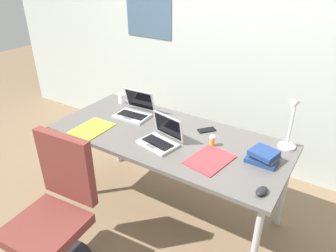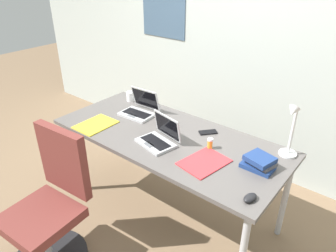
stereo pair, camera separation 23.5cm
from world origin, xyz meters
TOP-DOWN VIEW (x-y plane):
  - ground_plane at (0.00, 0.00)m, footprint 12.00×12.00m
  - wall_back at (-0.00, 1.10)m, footprint 6.00×0.13m
  - desk at (0.00, 0.00)m, footprint 1.80×0.80m
  - desk_lamp at (0.80, 0.28)m, footprint 0.12×0.18m
  - laptop_front_right at (-0.42, 0.13)m, footprint 0.29×0.26m
  - laptop_center at (0.02, -0.13)m, footprint 0.31×0.27m
  - computer_mouse at (0.81, -0.27)m, footprint 0.07×0.10m
  - cell_phone at (0.21, 0.22)m, footprint 0.14×0.15m
  - pill_bottle at (0.34, 0.04)m, footprint 0.04×0.04m
  - book_stack at (0.71, 0.04)m, footprint 0.21×0.18m
  - paper_folder_near_mouse at (0.41, -0.13)m, footprint 0.28×0.34m
  - paper_folder_near_lamp at (-0.56, -0.24)m, footprint 0.23×0.31m
  - coffee_mug at (-0.68, 0.29)m, footprint 0.11×0.08m
  - office_chair at (-0.33, -0.86)m, footprint 0.52×0.56m

SIDE VIEW (x-z plane):
  - ground_plane at x=0.00m, z-range 0.00..0.00m
  - office_chair at x=-0.33m, z-range -0.09..0.88m
  - desk at x=0.00m, z-range 0.31..1.05m
  - paper_folder_near_mouse at x=0.41m, z-range 0.74..0.75m
  - paper_folder_near_lamp at x=-0.56m, z-range 0.74..0.75m
  - cell_phone at x=0.21m, z-range 0.74..0.75m
  - computer_mouse at x=0.81m, z-range 0.74..0.77m
  - pill_bottle at x=0.34m, z-range 0.74..0.82m
  - book_stack at x=0.71m, z-range 0.74..0.82m
  - laptop_center at x=0.02m, z-range 0.68..0.88m
  - laptop_front_right at x=-0.42m, z-range 0.68..0.89m
  - coffee_mug at x=-0.68m, z-range 0.74..0.83m
  - desk_lamp at x=0.80m, z-range 0.74..1.14m
  - wall_back at x=0.00m, z-range 0.00..2.60m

